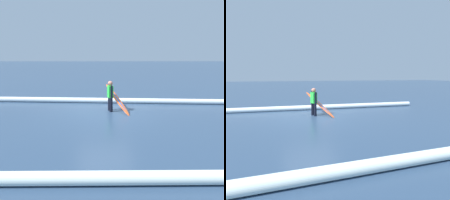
{
  "view_description": "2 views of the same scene",
  "coord_description": "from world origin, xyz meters",
  "views": [
    {
      "loc": [
        -0.26,
        9.85,
        2.54
      ],
      "look_at": [
        -0.32,
        1.74,
        0.91
      ],
      "focal_mm": 37.12,
      "sensor_mm": 36.0,
      "label": 1
    },
    {
      "loc": [
        1.57,
        8.98,
        1.93
      ],
      "look_at": [
        -0.77,
        1.96,
        1.01
      ],
      "focal_mm": 31.0,
      "sensor_mm": 36.0,
      "label": 2
    }
  ],
  "objects": [
    {
      "name": "wave_crest_foreground",
      "position": [
        0.43,
        -2.03,
        0.13
      ],
      "size": [
        14.57,
        1.26,
        0.26
      ],
      "primitive_type": "cylinder",
      "rotation": [
        0.0,
        1.57,
        -0.07
      ],
      "color": "white",
      "rests_on": "ground_plane"
    },
    {
      "name": "ground_plane",
      "position": [
        0.0,
        0.0,
        0.0
      ],
      "size": [
        135.15,
        135.15,
        0.0
      ],
      "primitive_type": "plane",
      "color": "navy"
    },
    {
      "name": "surfboard",
      "position": [
        -0.55,
        -0.34,
        0.54
      ],
      "size": [
        1.2,
        1.99,
        1.12
      ],
      "color": "#E55926",
      "rests_on": "ground_plane"
    },
    {
      "name": "surfer",
      "position": [
        -0.25,
        -0.26,
        0.76
      ],
      "size": [
        0.28,
        0.55,
        1.36
      ],
      "rotation": [
        0.0,
        0.0,
        1.84
      ],
      "color": "black",
      "rests_on": "ground_plane"
    },
    {
      "name": "wave_crest_midground",
      "position": [
        -1.24,
        5.7,
        0.14
      ],
      "size": [
        19.81,
        0.39,
        0.29
      ],
      "primitive_type": "cylinder",
      "rotation": [
        0.0,
        1.57,
        0.01
      ],
      "color": "white",
      "rests_on": "ground_plane"
    }
  ]
}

